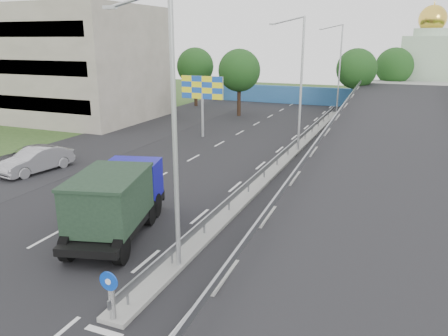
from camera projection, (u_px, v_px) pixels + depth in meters
The scene contains 20 objects.
road_surface at pixel (232, 167), 30.67m from camera, with size 26.00×90.00×0.04m, color black.
parking_strip at pixel (83, 150), 35.44m from camera, with size 8.00×90.00×0.05m, color black.
median at pixel (288, 156), 33.09m from camera, with size 1.00×44.00×0.20m, color gray.
overpass_ramp at pixel (396, 144), 29.86m from camera, with size 10.00×50.00×3.50m.
median_guardrail at pixel (288, 148), 32.90m from camera, with size 0.09×44.00×0.71m.
sign_bollard at pixel (111, 295), 13.49m from camera, with size 0.64×0.23×1.67m.
lamp_post_near at pixel (170, 122), 15.48m from camera, with size 2.74×0.18×10.08m.
lamp_post_mid at pixel (299, 78), 33.19m from camera, with size 2.74×0.18×10.08m.
lamp_post_far at pixel (338, 64), 50.91m from camera, with size 2.74×0.18×10.08m.
beige_building at pixel (50, 63), 49.49m from camera, with size 24.00×14.00×12.00m, color gray.
blue_wall at pixel (312, 96), 59.04m from camera, with size 30.00×0.50×2.40m, color #2A629B.
church at pixel (427, 64), 59.82m from camera, with size 7.00×7.00×13.80m.
billboard at pixel (202, 91), 38.77m from camera, with size 4.00×0.24×5.50m.
tree_left_mid at pixel (239, 71), 49.48m from camera, with size 4.80×4.80×7.60m.
tree_median_far at pixel (357, 69), 52.17m from camera, with size 4.80×4.80×7.60m.
tree_left_far at pixel (195, 66), 56.84m from camera, with size 4.80×4.80×7.60m.
tree_ramp_far at pixel (394, 66), 56.90m from camera, with size 4.80×4.80×7.60m.
dump_truck at pixel (117, 198), 19.73m from camera, with size 4.31×7.46×3.10m.
parked_car_b at pixel (36, 160), 29.29m from camera, with size 1.77×5.07×1.67m, color #98979C.
parked_car_c at pixel (30, 156), 30.82m from camera, with size 2.26×4.89×1.36m, color #36363C.
Camera 1 is at (7.75, -7.40, 8.65)m, focal length 35.00 mm.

